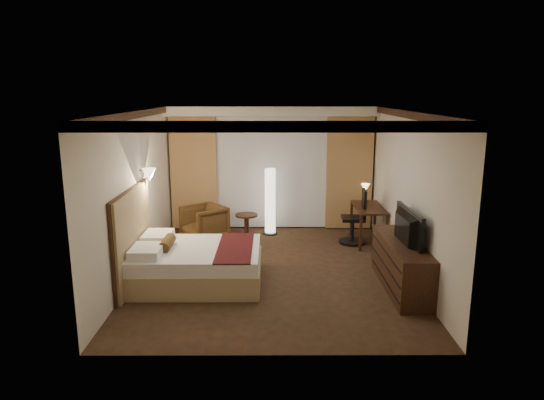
{
  "coord_description": "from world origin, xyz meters",
  "views": [
    {
      "loc": [
        -0.03,
        -7.86,
        3.0
      ],
      "look_at": [
        0.0,
        0.4,
        1.15
      ],
      "focal_mm": 32.0,
      "sensor_mm": 36.0,
      "label": 1
    }
  ],
  "objects_px": {
    "bed": "(198,265)",
    "office_chair": "(353,216)",
    "armchair": "(204,221)",
    "dresser": "(401,265)",
    "side_table": "(247,226)",
    "television": "(402,221)",
    "floor_lamp": "(270,201)",
    "desk": "(368,225)"
  },
  "relations": [
    {
      "from": "side_table",
      "to": "office_chair",
      "type": "relative_size",
      "value": 0.46
    },
    {
      "from": "armchair",
      "to": "dresser",
      "type": "relative_size",
      "value": 0.41
    },
    {
      "from": "floor_lamp",
      "to": "dresser",
      "type": "xyz_separation_m",
      "value": [
        2.03,
        -2.95,
        -0.34
      ]
    },
    {
      "from": "floor_lamp",
      "to": "desk",
      "type": "bearing_deg",
      "value": -17.03
    },
    {
      "from": "side_table",
      "to": "armchair",
      "type": "bearing_deg",
      "value": -173.33
    },
    {
      "from": "armchair",
      "to": "television",
      "type": "xyz_separation_m",
      "value": [
        3.37,
        -2.56,
        0.7
      ]
    },
    {
      "from": "bed",
      "to": "television",
      "type": "bearing_deg",
      "value": -4.53
    },
    {
      "from": "bed",
      "to": "armchair",
      "type": "bearing_deg",
      "value": 95.16
    },
    {
      "from": "side_table",
      "to": "floor_lamp",
      "type": "xyz_separation_m",
      "value": [
        0.49,
        0.29,
        0.46
      ]
    },
    {
      "from": "side_table",
      "to": "desk",
      "type": "height_order",
      "value": "desk"
    },
    {
      "from": "desk",
      "to": "armchair",
      "type": "bearing_deg",
      "value": 176.26
    },
    {
      "from": "armchair",
      "to": "floor_lamp",
      "type": "distance_m",
      "value": 1.46
    },
    {
      "from": "armchair",
      "to": "side_table",
      "type": "relative_size",
      "value": 1.54
    },
    {
      "from": "armchair",
      "to": "floor_lamp",
      "type": "height_order",
      "value": "floor_lamp"
    },
    {
      "from": "bed",
      "to": "office_chair",
      "type": "height_order",
      "value": "office_chair"
    },
    {
      "from": "armchair",
      "to": "office_chair",
      "type": "relative_size",
      "value": 0.71
    },
    {
      "from": "bed",
      "to": "side_table",
      "type": "distance_m",
      "value": 2.5
    },
    {
      "from": "dresser",
      "to": "desk",
      "type": "bearing_deg",
      "value": 91.22
    },
    {
      "from": "side_table",
      "to": "television",
      "type": "height_order",
      "value": "television"
    },
    {
      "from": "armchair",
      "to": "office_chair",
      "type": "distance_m",
      "value": 3.04
    },
    {
      "from": "bed",
      "to": "office_chair",
      "type": "relative_size",
      "value": 1.8
    },
    {
      "from": "armchair",
      "to": "dresser",
      "type": "bearing_deg",
      "value": 14.76
    },
    {
      "from": "desk",
      "to": "television",
      "type": "height_order",
      "value": "television"
    },
    {
      "from": "bed",
      "to": "floor_lamp",
      "type": "xyz_separation_m",
      "value": [
        1.16,
        2.7,
        0.43
      ]
    },
    {
      "from": "bed",
      "to": "desk",
      "type": "distance_m",
      "value": 3.77
    },
    {
      "from": "dresser",
      "to": "television",
      "type": "bearing_deg",
      "value": 180.0
    },
    {
      "from": "bed",
      "to": "side_table",
      "type": "relative_size",
      "value": 3.92
    },
    {
      "from": "armchair",
      "to": "side_table",
      "type": "distance_m",
      "value": 0.89
    },
    {
      "from": "side_table",
      "to": "dresser",
      "type": "xyz_separation_m",
      "value": [
        2.52,
        -2.66,
        0.12
      ]
    },
    {
      "from": "side_table",
      "to": "office_chair",
      "type": "distance_m",
      "value": 2.21
    },
    {
      "from": "armchair",
      "to": "bed",
      "type": "bearing_deg",
      "value": -33.08
    },
    {
      "from": "armchair",
      "to": "office_chair",
      "type": "bearing_deg",
      "value": 46.68
    },
    {
      "from": "floor_lamp",
      "to": "dresser",
      "type": "bearing_deg",
      "value": -55.43
    },
    {
      "from": "office_chair",
      "to": "television",
      "type": "bearing_deg",
      "value": -77.83
    },
    {
      "from": "side_table",
      "to": "dresser",
      "type": "bearing_deg",
      "value": -46.52
    },
    {
      "from": "dresser",
      "to": "television",
      "type": "distance_m",
      "value": 0.71
    },
    {
      "from": "television",
      "to": "armchair",
      "type": "bearing_deg",
      "value": 50.22
    },
    {
      "from": "armchair",
      "to": "desk",
      "type": "relative_size",
      "value": 0.66
    },
    {
      "from": "desk",
      "to": "office_chair",
      "type": "distance_m",
      "value": 0.37
    },
    {
      "from": "bed",
      "to": "office_chair",
      "type": "distance_m",
      "value": 3.49
    },
    {
      "from": "armchair",
      "to": "floor_lamp",
      "type": "bearing_deg",
      "value": 67.63
    },
    {
      "from": "bed",
      "to": "office_chair",
      "type": "xyz_separation_m",
      "value": [
        2.82,
        2.04,
        0.26
      ]
    }
  ]
}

